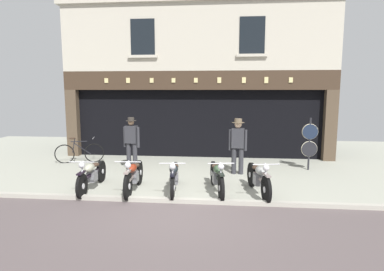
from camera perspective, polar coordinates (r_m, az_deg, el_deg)
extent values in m
cube|color=#9B9C8D|center=(12.43, 0.76, -4.24)|extent=(22.26, 10.00, 0.08)
cube|color=#A8A497|center=(7.70, -2.40, -11.60)|extent=(22.26, 0.16, 0.18)
cube|color=black|center=(14.50, 1.54, 2.87)|extent=(9.44, 4.00, 2.60)
cube|color=#4C3D2D|center=(13.71, -20.09, 2.09)|extent=(0.44, 0.36, 2.60)
cube|color=#4C3D2D|center=(12.95, 23.04, 1.62)|extent=(0.44, 0.36, 2.60)
cube|color=black|center=(12.75, 0.98, 2.76)|extent=(9.03, 0.03, 2.18)
cube|color=#3A2A1E|center=(12.28, 0.83, 9.66)|extent=(10.26, 0.24, 0.70)
cube|color=#DBC684|center=(12.89, -14.81, 9.32)|extent=(0.14, 0.03, 0.18)
cube|color=#DBC684|center=(12.62, -11.16, 9.46)|extent=(0.14, 0.03, 0.19)
cube|color=#DBC684|center=(12.40, -7.10, 9.58)|extent=(0.14, 0.03, 0.18)
cube|color=#DBC684|center=(12.24, -3.27, 9.65)|extent=(0.14, 0.03, 0.16)
cube|color=#DBC684|center=(12.14, 0.68, 9.67)|extent=(0.14, 0.03, 0.17)
cube|color=#DBC684|center=(12.10, 4.81, 9.65)|extent=(0.14, 0.03, 0.21)
cube|color=#DBC684|center=(12.12, 9.10, 9.58)|extent=(0.14, 0.03, 0.21)
cube|color=#DBC684|center=(12.19, 12.91, 9.47)|extent=(0.14, 0.03, 0.22)
cube|color=#DBC684|center=(12.33, 16.96, 9.31)|extent=(0.14, 0.03, 0.18)
cube|color=#BAB3A1|center=(12.50, 0.88, 16.89)|extent=(10.26, 0.40, 2.46)
cube|color=black|center=(12.61, -8.65, 16.72)|extent=(0.90, 0.02, 1.30)
cube|color=#BAB3A1|center=(12.49, -8.63, 13.58)|extent=(1.10, 0.12, 0.10)
cube|color=black|center=(12.29, 10.52, 16.92)|extent=(0.90, 0.02, 1.30)
cube|color=#BAB3A1|center=(12.16, 10.45, 13.69)|extent=(1.10, 0.12, 0.10)
cylinder|color=black|center=(8.30, -18.80, -8.43)|extent=(0.10, 0.62, 0.61)
cylinder|color=silver|center=(8.30, -18.80, -8.43)|extent=(0.11, 0.14, 0.13)
cylinder|color=black|center=(9.62, -15.65, -6.06)|extent=(0.11, 0.62, 0.61)
cylinder|color=silver|center=(9.62, -15.65, -6.06)|extent=(0.12, 0.14, 0.13)
cube|color=black|center=(8.93, -17.13, -6.42)|extent=(0.14, 1.33, 0.07)
cube|color=slate|center=(8.94, -17.12, -6.85)|extent=(0.22, 0.33, 0.26)
ellipsoid|color=#A4A48F|center=(8.72, -17.57, -5.42)|extent=(0.24, 0.47, 0.20)
ellipsoid|color=#38281E|center=(9.12, -16.63, -4.92)|extent=(0.22, 0.31, 0.10)
cube|color=black|center=(8.22, -18.90, -6.24)|extent=(0.12, 0.36, 0.04)
sphere|color=silver|center=(8.23, -18.80, -4.97)|extent=(0.15, 0.15, 0.15)
cylinder|color=silver|center=(8.22, -18.83, -4.42)|extent=(0.62, 0.06, 0.02)
cylinder|color=silver|center=(8.26, -18.79, -6.42)|extent=(0.05, 0.27, 0.61)
cylinder|color=black|center=(7.91, -11.21, -8.77)|extent=(0.11, 0.67, 0.67)
cylinder|color=silver|center=(7.91, -11.21, -8.77)|extent=(0.11, 0.15, 0.15)
cylinder|color=black|center=(9.15, -9.26, -6.42)|extent=(0.12, 0.67, 0.67)
cylinder|color=silver|center=(9.15, -9.26, -6.42)|extent=(0.12, 0.15, 0.15)
cube|color=gray|center=(8.49, -10.18, -6.73)|extent=(0.14, 1.21, 0.07)
cube|color=slate|center=(8.51, -10.17, -7.18)|extent=(0.22, 0.33, 0.26)
ellipsoid|color=maroon|center=(8.29, -10.46, -5.66)|extent=(0.25, 0.47, 0.20)
ellipsoid|color=#38281E|center=(8.67, -9.87, -5.18)|extent=(0.22, 0.31, 0.10)
cube|color=gray|center=(7.81, -11.28, -6.28)|extent=(0.12, 0.36, 0.04)
sphere|color=silver|center=(7.84, -11.21, -5.14)|extent=(0.15, 0.15, 0.15)
cylinder|color=silver|center=(7.82, -11.22, -4.57)|extent=(0.62, 0.06, 0.02)
cylinder|color=silver|center=(7.87, -11.20, -6.66)|extent=(0.05, 0.26, 0.61)
cylinder|color=black|center=(7.74, -3.44, -9.20)|extent=(0.13, 0.62, 0.61)
cylinder|color=silver|center=(7.74, -3.44, -9.20)|extent=(0.11, 0.14, 0.14)
cylinder|color=black|center=(9.08, -2.88, -6.59)|extent=(0.14, 0.62, 0.61)
cylinder|color=silver|center=(9.08, -2.88, -6.59)|extent=(0.12, 0.14, 0.14)
cube|color=black|center=(8.38, -3.14, -7.00)|extent=(0.19, 1.29, 0.07)
cube|color=slate|center=(8.40, -3.14, -7.46)|extent=(0.23, 0.34, 0.26)
ellipsoid|color=black|center=(8.17, -3.22, -5.95)|extent=(0.26, 0.48, 0.20)
ellipsoid|color=#38281E|center=(8.58, -3.05, -5.41)|extent=(0.23, 0.32, 0.10)
cube|color=black|center=(7.65, -3.46, -6.86)|extent=(0.13, 0.37, 0.04)
sphere|color=silver|center=(7.67, -3.44, -5.49)|extent=(0.15, 0.15, 0.15)
cylinder|color=silver|center=(7.65, -3.44, -4.91)|extent=(0.62, 0.08, 0.02)
cylinder|color=silver|center=(7.70, -3.44, -7.05)|extent=(0.06, 0.26, 0.61)
cylinder|color=black|center=(7.68, 5.14, -9.23)|extent=(0.17, 0.65, 0.65)
cylinder|color=silver|center=(7.68, 5.14, -9.23)|extent=(0.12, 0.16, 0.14)
cylinder|color=black|center=(9.03, 3.75, -6.58)|extent=(0.18, 0.65, 0.65)
cylinder|color=silver|center=(9.03, 3.75, -6.58)|extent=(0.13, 0.16, 0.14)
cube|color=black|center=(8.32, 4.39, -7.00)|extent=(0.28, 1.30, 0.07)
cube|color=slate|center=(8.34, 4.39, -7.46)|extent=(0.25, 0.35, 0.26)
ellipsoid|color=#30472F|center=(8.11, 4.58, -5.94)|extent=(0.29, 0.49, 0.20)
ellipsoid|color=#38281E|center=(8.52, 4.16, -5.39)|extent=(0.25, 0.33, 0.10)
cube|color=black|center=(7.58, 5.17, -6.75)|extent=(0.16, 0.37, 0.04)
sphere|color=silver|center=(7.60, 5.12, -5.49)|extent=(0.15, 0.15, 0.15)
cylinder|color=silver|center=(7.59, 5.12, -4.91)|extent=(0.62, 0.12, 0.02)
cylinder|color=silver|center=(7.64, 5.12, -7.06)|extent=(0.08, 0.28, 0.60)
cylinder|color=black|center=(7.73, 12.90, -9.26)|extent=(0.18, 0.66, 0.65)
cylinder|color=silver|center=(7.73, 12.90, -9.26)|extent=(0.12, 0.16, 0.14)
cylinder|color=black|center=(8.97, 10.40, -6.78)|extent=(0.19, 0.66, 0.65)
cylinder|color=silver|center=(8.97, 10.40, -6.78)|extent=(0.13, 0.16, 0.14)
cube|color=gray|center=(8.31, 11.57, -7.13)|extent=(0.28, 1.23, 0.07)
cube|color=slate|center=(8.33, 11.56, -7.60)|extent=(0.25, 0.35, 0.26)
ellipsoid|color=gray|center=(8.11, 11.92, -6.06)|extent=(0.29, 0.49, 0.20)
ellipsoid|color=#38281E|center=(8.50, 11.17, -5.54)|extent=(0.25, 0.33, 0.10)
cube|color=gray|center=(7.64, 12.98, -6.77)|extent=(0.16, 0.37, 0.04)
sphere|color=silver|center=(7.65, 12.88, -5.55)|extent=(0.15, 0.15, 0.15)
cylinder|color=silver|center=(7.64, 12.90, -4.97)|extent=(0.62, 0.13, 0.02)
cylinder|color=silver|center=(7.69, 12.88, -7.11)|extent=(0.08, 0.26, 0.61)
cylinder|color=#2D2D33|center=(10.73, -9.97, -3.63)|extent=(0.15, 0.15, 0.91)
cylinder|color=#2D2D33|center=(10.82, -11.03, -3.56)|extent=(0.15, 0.15, 0.91)
cube|color=#2D2D33|center=(10.65, -10.60, 0.19)|extent=(0.41, 0.28, 0.57)
cube|color=silver|center=(10.75, -10.34, 0.62)|extent=(0.14, 0.04, 0.32)
cube|color=brown|center=(10.76, -10.31, 0.57)|extent=(0.05, 0.02, 0.29)
cylinder|color=#2D2D33|center=(10.57, -9.44, -0.32)|extent=(0.09, 0.09, 0.66)
cylinder|color=#2D2D33|center=(10.77, -11.71, -0.23)|extent=(0.09, 0.09, 0.66)
sphere|color=#9E7A5B|center=(10.61, -10.65, 2.28)|extent=(0.20, 0.20, 0.20)
cylinder|color=#332D28|center=(10.60, -10.66, 2.57)|extent=(0.33, 0.33, 0.01)
cylinder|color=#332D28|center=(10.60, -10.67, 2.86)|extent=(0.21, 0.21, 0.11)
cylinder|color=#2D2D33|center=(10.20, 8.60, -4.39)|extent=(0.15, 0.15, 0.84)
cylinder|color=#2D2D33|center=(10.21, 7.36, -4.35)|extent=(0.15, 0.15, 0.84)
cube|color=#2D2D33|center=(10.08, 8.06, -0.46)|extent=(0.40, 0.26, 0.61)
cube|color=white|center=(10.18, 8.11, 0.04)|extent=(0.14, 0.03, 0.34)
cube|color=black|center=(10.19, 8.11, -0.02)|extent=(0.05, 0.02, 0.32)
cylinder|color=#2D2D33|center=(10.07, 9.38, -0.84)|extent=(0.09, 0.09, 0.65)
cylinder|color=#2D2D33|center=(10.10, 6.72, -0.76)|extent=(0.09, 0.09, 0.65)
sphere|color=beige|center=(10.02, 8.10, 1.93)|extent=(0.22, 0.22, 0.22)
cylinder|color=brown|center=(10.02, 8.11, 2.27)|extent=(0.37, 0.37, 0.01)
cylinder|color=brown|center=(10.01, 8.12, 2.61)|extent=(0.23, 0.23, 0.12)
cylinder|color=#232328|center=(11.20, 19.91, -1.42)|extent=(0.06, 0.06, 1.71)
cylinder|color=#192338|center=(11.13, 20.04, 0.62)|extent=(0.49, 0.03, 0.49)
torus|color=beige|center=(11.14, 20.02, 0.63)|extent=(0.51, 0.04, 0.51)
cylinder|color=black|center=(11.21, 19.90, -2.25)|extent=(0.49, 0.03, 0.49)
torus|color=beige|center=(11.22, 19.88, -2.24)|extent=(0.51, 0.04, 0.51)
cube|color=beige|center=(12.88, -7.73, 4.26)|extent=(0.77, 0.02, 1.06)
cube|color=#1E3323|center=(12.85, -7.79, 6.16)|extent=(0.77, 0.01, 0.20)
cube|color=beige|center=(13.23, -13.05, 4.22)|extent=(0.65, 0.02, 0.98)
cube|color=#511E19|center=(13.19, -13.12, 5.90)|extent=(0.65, 0.01, 0.20)
torus|color=black|center=(12.31, -16.79, -2.96)|extent=(0.67, 0.23, 0.69)
torus|color=black|center=(12.46, -21.48, -3.05)|extent=(0.67, 0.23, 0.69)
cylinder|color=black|center=(12.33, -18.72, -2.17)|extent=(0.58, 0.20, 0.45)
cylinder|color=black|center=(12.30, -19.24, -0.99)|extent=(0.55, 0.19, 0.03)
cylinder|color=black|center=(12.35, -20.06, -1.65)|extent=(0.13, 0.06, 0.52)
ellipsoid|color=#332319|center=(12.32, -20.30, -0.47)|extent=(0.26, 0.18, 0.06)
cylinder|color=silver|center=(12.22, -16.90, -0.38)|extent=(0.16, 0.48, 0.02)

